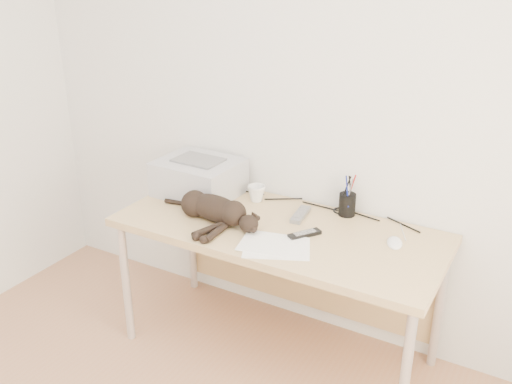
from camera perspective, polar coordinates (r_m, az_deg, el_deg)
The scene contains 11 objects.
wall_back at distance 2.89m, azimuth 5.77°, elevation 9.32°, with size 3.50×3.50×0.00m, color silver.
desk at distance 2.91m, azimuth 3.00°, elevation -5.17°, with size 1.60×0.70×0.74m.
printer at distance 3.13m, azimuth -5.71°, elevation 1.51°, with size 0.43×0.37×0.20m.
papers at distance 2.60m, azimuth 1.89°, elevation -5.41°, with size 0.38×0.32×0.01m.
cat at distance 2.82m, azimuth -4.43°, elevation -1.73°, with size 0.62×0.31×0.14m.
mug at distance 3.04m, azimuth 0.05°, elevation -0.15°, with size 0.09×0.09×0.09m, color white.
pen_cup at distance 2.91m, azimuth 9.10°, elevation -1.20°, with size 0.08×0.08×0.22m.
remote_grey at distance 2.89m, azimuth 4.47°, elevation -2.27°, with size 0.05×0.19×0.02m, color slate.
remote_black at distance 2.70m, azimuth 4.88°, elevation -4.23°, with size 0.05×0.16×0.02m, color black.
mouse at distance 2.69m, azimuth 13.72°, elevation -4.72°, with size 0.07×0.12×0.04m, color white.
cable_tangle at distance 3.03m, azimuth 4.97°, elevation -1.09°, with size 1.36×0.08×0.01m, color black, non-canonical shape.
Camera 1 is at (1.13, -0.82, 1.98)m, focal length 40.00 mm.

